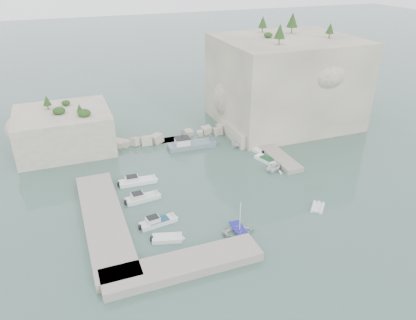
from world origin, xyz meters
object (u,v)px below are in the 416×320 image
object	(u,v)px
motorboat_d	(159,224)
tender_east_b	(267,161)
tender_east_d	(242,146)
motorboat_a	(138,183)
motorboat_e	(167,240)
tender_east_a	(274,171)
motorboat_b	(143,200)
work_boat	(192,147)
tender_east_c	(255,150)
inflatable_dinghy	(317,209)
rowboat	(239,233)

from	to	relation	value
motorboat_d	tender_east_b	distance (m)	24.16
tender_east_d	motorboat_a	bearing A→B (deg)	108.33
motorboat_e	tender_east_a	distance (m)	23.66
motorboat_b	tender_east_a	distance (m)	21.70
tender_east_d	work_boat	xyz separation A→B (m)	(-8.60, 3.03, 0.00)
motorboat_a	motorboat_d	bearing A→B (deg)	-86.38
tender_east_c	tender_east_d	bearing A→B (deg)	15.60
work_boat	inflatable_dinghy	bearing A→B (deg)	-66.12
inflatable_dinghy	tender_east_a	bearing A→B (deg)	44.00
motorboat_b	tender_east_c	distance (m)	24.04
rowboat	motorboat_a	bearing A→B (deg)	30.22
inflatable_dinghy	tender_east_d	world-z (taller)	tender_east_d
motorboat_a	tender_east_c	bearing A→B (deg)	12.63
motorboat_a	tender_east_c	size ratio (longest dim) A/B	1.46
motorboat_d	motorboat_b	world-z (taller)	same
tender_east_b	tender_east_a	bearing A→B (deg)	152.54
motorboat_b	tender_east_b	distance (m)	22.67
inflatable_dinghy	rowboat	bearing A→B (deg)	137.66
motorboat_a	work_boat	xyz separation A→B (m)	(11.87, 9.35, 0.00)
motorboat_d	tender_east_c	distance (m)	26.59
work_boat	tender_east_c	bearing A→B (deg)	-25.29
motorboat_a	inflatable_dinghy	distance (m)	26.76
tender_east_a	tender_east_b	world-z (taller)	tender_east_a
motorboat_a	tender_east_d	xyz separation A→B (m)	(20.46, 6.32, 0.00)
motorboat_e	tender_east_c	xyz separation A→B (m)	(21.53, 19.03, 0.00)
motorboat_d	motorboat_e	xyz separation A→B (m)	(0.15, -3.65, 0.00)
motorboat_b	tender_east_b	xyz separation A→B (m)	(22.24, 4.35, 0.00)
motorboat_b	tender_east_d	distance (m)	23.67
motorboat_e	work_boat	xyz separation A→B (m)	(11.45, 24.37, 0.00)
tender_east_c	tender_east_d	world-z (taller)	tender_east_d
rowboat	tender_east_b	distance (m)	20.55
motorboat_b	inflatable_dinghy	size ratio (longest dim) A/B	1.81
tender_east_b	motorboat_b	bearing A→B (deg)	83.14
motorboat_d	tender_east_d	xyz separation A→B (m)	(20.19, 17.69, 0.00)
motorboat_e	motorboat_d	bearing A→B (deg)	108.22
motorboat_e	motorboat_a	world-z (taller)	motorboat_a
inflatable_dinghy	work_boat	size ratio (longest dim) A/B	0.32
inflatable_dinghy	work_boat	distance (m)	26.92
work_boat	tender_east_a	bearing A→B (deg)	-51.99
rowboat	inflatable_dinghy	xyz separation A→B (m)	(12.34, 1.11, 0.00)
tender_east_b	motorboat_e	bearing A→B (deg)	105.92
rowboat	tender_east_c	distance (m)	24.40
motorboat_b	inflatable_dinghy	distance (m)	24.48
inflatable_dinghy	tender_east_a	distance (m)	11.77
motorboat_a	rowboat	distance (m)	19.24
motorboat_e	tender_east_a	world-z (taller)	tender_east_a
motorboat_e	work_boat	distance (m)	26.92
tender_east_a	work_boat	xyz separation A→B (m)	(-9.47, 13.32, 0.00)
motorboat_a	tender_east_b	distance (m)	21.91
motorboat_e	tender_east_b	world-z (taller)	same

